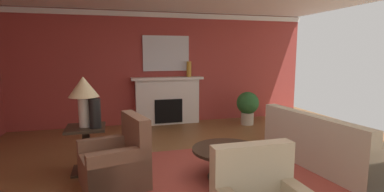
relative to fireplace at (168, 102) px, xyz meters
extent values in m
plane|color=brown|center=(-0.11, -3.23, -0.57)|extent=(9.39, 9.39, 0.00)
cube|color=#9E3833|center=(-0.11, 0.21, 0.84)|extent=(7.82, 0.12, 2.81)
cube|color=white|center=(-0.11, 0.13, 2.16)|extent=(7.82, 0.08, 0.12)
cube|color=#993D33|center=(0.20, -3.50, -0.56)|extent=(3.13, 2.75, 0.01)
cube|color=white|center=(0.00, 0.01, 0.00)|extent=(1.60, 0.25, 1.14)
cube|color=black|center=(0.00, -0.01, -0.22)|extent=(0.70, 0.26, 0.60)
cube|color=white|center=(0.00, -0.02, 0.60)|extent=(1.80, 0.35, 0.06)
cube|color=silver|center=(0.00, 0.12, 1.22)|extent=(1.17, 0.04, 0.88)
cube|color=#BCB299|center=(1.95, -3.45, -0.34)|extent=(1.12, 2.18, 0.45)
cube|color=#BCB299|center=(1.60, -3.49, 0.08)|extent=(0.42, 2.11, 0.40)
cube|color=#BCB299|center=(1.85, -2.50, -0.26)|extent=(0.92, 0.29, 0.62)
cube|color=brown|center=(-1.37, -3.32, -0.35)|extent=(0.97, 0.97, 0.44)
cube|color=brown|center=(-1.06, -3.24, 0.13)|extent=(0.35, 0.81, 0.51)
cube|color=brown|center=(-1.45, -3.00, -0.27)|extent=(0.81, 0.33, 0.60)
cube|color=brown|center=(-1.29, -3.64, -0.27)|extent=(0.81, 0.33, 0.60)
cube|color=#C1B293|center=(-0.10, -4.84, 0.13)|extent=(0.80, 0.17, 0.51)
cylinder|color=#2D2319|center=(0.20, -3.50, -0.14)|extent=(1.00, 1.00, 0.04)
cylinder|color=#2D2319|center=(0.20, -3.50, -0.36)|extent=(0.12, 0.12, 0.41)
cylinder|color=#2D2319|center=(0.20, -3.50, -0.55)|extent=(0.56, 0.56, 0.03)
cube|color=#2D2319|center=(-1.75, -2.70, 0.11)|extent=(0.56, 0.56, 0.04)
cube|color=#2D2319|center=(-1.75, -2.70, -0.24)|extent=(0.10, 0.10, 0.66)
cube|color=#2D2319|center=(-1.75, -2.70, -0.55)|extent=(0.45, 0.45, 0.04)
cylinder|color=beige|center=(-1.75, -2.70, 0.36)|extent=(0.18, 0.18, 0.45)
cone|color=#C6B284|center=(-1.75, -2.70, 0.73)|extent=(0.44, 0.44, 0.30)
cylinder|color=#B7892D|center=(0.55, -0.05, 0.82)|extent=(0.12, 0.12, 0.39)
cylinder|color=black|center=(-1.60, -2.82, 0.35)|extent=(0.17, 0.17, 0.44)
cube|color=tan|center=(0.25, -3.66, -0.09)|extent=(0.25, 0.24, 0.05)
cube|color=navy|center=(0.23, -3.64, -0.05)|extent=(0.21, 0.21, 0.03)
cylinder|color=#BCB29E|center=(1.93, -0.62, -0.42)|extent=(0.32, 0.32, 0.30)
sphere|color=#28602D|center=(1.93, -0.62, -0.01)|extent=(0.56, 0.56, 0.56)
camera|label=1|loc=(-1.34, -7.20, 1.21)|focal=27.25mm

